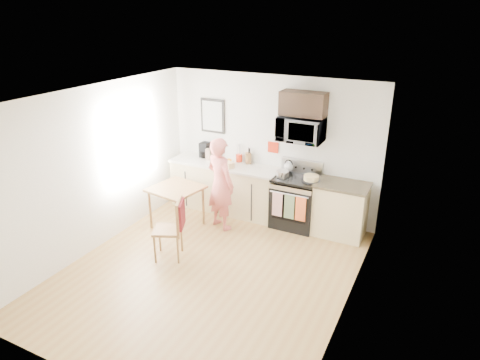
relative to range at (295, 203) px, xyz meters
The scene contains 28 objects.
floor 2.12m from the range, 107.69° to the right, with size 4.60×4.60×0.00m, color #9D703C.
back_wall 1.12m from the range, 152.75° to the left, with size 4.00×0.04×2.60m, color silver.
front_wall 4.41m from the range, 98.38° to the right, with size 4.00×0.04×2.60m, color silver.
left_wall 3.40m from the range, 143.09° to the right, with size 0.04×4.60×2.60m, color silver.
right_wall 2.55m from the range, 55.26° to the right, with size 0.04×4.60×2.60m, color silver.
ceiling 3.00m from the range, 107.69° to the right, with size 4.00×4.60×0.04m, color white.
window 3.06m from the range, 155.62° to the right, with size 0.06×1.40×1.50m.
cabinet_left 1.43m from the range, behind, with size 2.10×0.60×0.90m, color #D7C389.
countertop_left 1.51m from the range, behind, with size 2.14×0.64×0.04m, color beige.
cabinet_right 0.80m from the range, ahead, with size 0.84×0.60×0.90m, color #D7C389.
countertop_right 0.93m from the range, ahead, with size 0.88×0.64×0.04m, color black.
range is the anchor object (origin of this frame).
microwave 1.33m from the range, 90.06° to the left, with size 0.76×0.51×0.42m, color #B4B4B9.
upper_cabinet 1.75m from the range, 90.04° to the left, with size 0.76×0.35×0.40m, color black.
wall_art 2.27m from the range, behind, with size 0.50×0.04×0.65m.
wall_trivet 1.09m from the range, 151.92° to the left, with size 0.20×0.02×0.20m, color #AE240E.
person 1.38m from the range, 150.89° to the right, with size 0.60×0.40×1.65m, color #C53D36.
dining_table 2.11m from the range, 152.25° to the right, with size 0.80×0.80×0.75m.
chair 2.24m from the range, 124.51° to the right, with size 0.59×0.56×0.99m.
knife_block 1.23m from the range, 167.14° to the left, with size 0.09×0.13×0.20m, color brown.
utensil_crock 1.42m from the range, 168.85° to the left, with size 0.12×0.12×0.35m.
fruit_bowl 1.47m from the range, behind, with size 0.27×0.27×0.10m.
milk_carton 1.93m from the range, behind, with size 0.08×0.08×0.22m, color tan.
coffee_maker 2.08m from the range, behind, with size 0.16×0.25×0.29m.
bread_bag 1.42m from the range, behind, with size 0.28×0.13×0.10m, color tan.
cake 0.61m from the range, 12.02° to the right, with size 0.31×0.31×0.10m.
kettle 0.67m from the range, 136.55° to the left, with size 0.17×0.17×0.21m.
pot 0.60m from the range, 158.23° to the right, with size 0.22×0.37×0.11m.
Camera 1 is at (2.83, -4.63, 3.64)m, focal length 32.00 mm.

